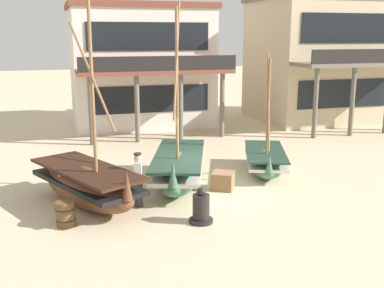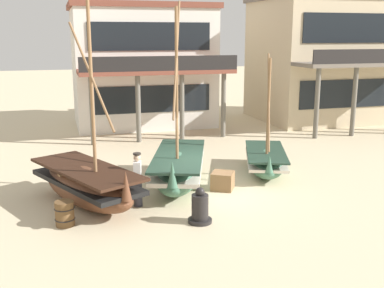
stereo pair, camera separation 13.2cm
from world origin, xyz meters
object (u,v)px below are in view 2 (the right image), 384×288
object	(u,v)px
capstan_winch	(200,209)
wooden_barrel	(65,213)
fishing_boat_centre_large	(87,184)
harbor_building_main	(142,65)
fishing_boat_far_right	(266,160)
harbor_building_annex	(322,59)
fishing_boat_near_left	(179,168)
cargo_crate	(223,181)
fisherman_by_hull	(138,180)

from	to	relation	value
capstan_winch	wooden_barrel	distance (m)	3.74
fishing_boat_centre_large	harbor_building_main	world-z (taller)	harbor_building_main
fishing_boat_far_right	harbor_building_annex	world-z (taller)	harbor_building_annex
fishing_boat_near_left	cargo_crate	size ratio (longest dim) A/B	8.74
harbor_building_main	harbor_building_annex	bearing A→B (deg)	-6.86
fishing_boat_far_right	harbor_building_main	size ratio (longest dim) A/B	0.56
wooden_barrel	fishing_boat_near_left	bearing A→B (deg)	33.14
capstan_winch	cargo_crate	xyz separation A→B (m)	(1.60, 2.58, -0.11)
fishing_boat_centre_large	capstan_winch	xyz separation A→B (m)	(2.91, -2.29, -0.27)
fisherman_by_hull	wooden_barrel	xyz separation A→B (m)	(-2.20, -0.94, -0.48)
capstan_winch	harbor_building_main	xyz separation A→B (m)	(1.22, 15.32, 3.02)
fishing_boat_far_right	fisherman_by_hull	world-z (taller)	fishing_boat_far_right
cargo_crate	harbor_building_main	distance (m)	13.12
capstan_winch	wooden_barrel	world-z (taller)	capstan_winch
wooden_barrel	fisherman_by_hull	bearing A→B (deg)	23.20
fishing_boat_near_left	fishing_boat_centre_large	bearing A→B (deg)	-161.13
capstan_winch	harbor_building_annex	distance (m)	18.82
fishing_boat_near_left	fishing_boat_far_right	size ratio (longest dim) A/B	1.40
fishing_boat_centre_large	fishing_boat_far_right	distance (m)	6.96
fishing_boat_centre_large	harbor_building_main	bearing A→B (deg)	72.37
fisherman_by_hull	wooden_barrel	distance (m)	2.44
fisherman_by_hull	harbor_building_annex	size ratio (longest dim) A/B	0.19
cargo_crate	harbor_building_main	size ratio (longest dim) A/B	0.09
fishing_boat_centre_large	capstan_winch	size ratio (longest dim) A/B	5.98
capstan_winch	fisherman_by_hull	bearing A→B (deg)	129.28
fishing_boat_far_right	fisherman_by_hull	distance (m)	5.73
fisherman_by_hull	cargo_crate	xyz separation A→B (m)	(3.05, 0.81, -0.54)
capstan_winch	harbor_building_main	bearing A→B (deg)	85.43
harbor_building_annex	harbor_building_main	bearing A→B (deg)	173.14
capstan_winch	harbor_building_main	world-z (taller)	harbor_building_main
capstan_winch	cargo_crate	distance (m)	3.04
fishing_boat_near_left	capstan_winch	xyz separation A→B (m)	(-0.27, -3.38, -0.23)
cargo_crate	harbor_building_annex	size ratio (longest dim) A/B	0.08
fishing_boat_near_left	fisherman_by_hull	distance (m)	2.36
fisherman_by_hull	harbor_building_main	world-z (taller)	harbor_building_main
fishing_boat_near_left	harbor_building_annex	bearing A→B (deg)	41.87
wooden_barrel	cargo_crate	xyz separation A→B (m)	(5.25, 1.76, -0.05)
harbor_building_main	capstan_winch	bearing A→B (deg)	-94.57
fishing_boat_centre_large	harbor_building_annex	size ratio (longest dim) A/B	0.70
wooden_barrel	cargo_crate	size ratio (longest dim) A/B	0.98
wooden_barrel	fishing_boat_far_right	bearing A→B (deg)	22.85
fishing_boat_near_left	capstan_winch	bearing A→B (deg)	-94.51
harbor_building_main	harbor_building_annex	world-z (taller)	harbor_building_annex
wooden_barrel	fishing_boat_centre_large	bearing A→B (deg)	63.53
capstan_winch	harbor_building_main	size ratio (longest dim) A/B	0.13
fishing_boat_near_left	fisherman_by_hull	xyz separation A→B (m)	(-1.71, -1.61, 0.19)
harbor_building_annex	fishing_boat_near_left	bearing A→B (deg)	-138.13
fishing_boat_centre_large	harbor_building_annex	bearing A→B (deg)	37.92
fisherman_by_hull	harbor_building_main	bearing A→B (deg)	78.86
cargo_crate	harbor_building_main	xyz separation A→B (m)	(-0.38, 12.74, 3.13)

